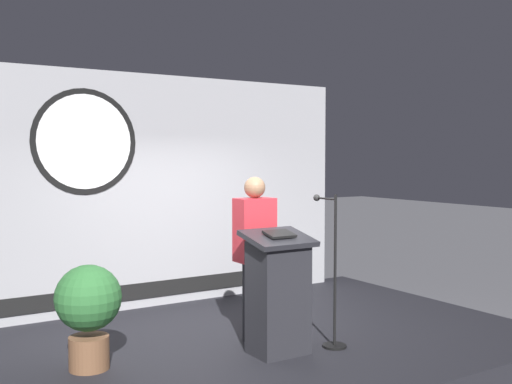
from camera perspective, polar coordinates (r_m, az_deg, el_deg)
ground_plane at (r=6.64m, az=-2.17°, el=-16.15°), size 40.00×40.00×0.00m
stage_platform at (r=6.60m, az=-2.17°, el=-14.92°), size 6.40×4.00×0.30m
banner_display at (r=7.91m, az=-9.15°, el=0.13°), size 5.34×0.12×2.95m
podium at (r=6.00m, az=2.08°, el=-9.45°), size 0.64×0.50×1.21m
speaker_person at (r=6.35m, az=-0.12°, el=-6.11°), size 0.40×0.26×1.71m
microphone_stand at (r=6.27m, az=7.15°, el=-9.41°), size 0.24×0.46×1.54m
potted_plant at (r=5.77m, az=-15.39°, el=-10.27°), size 0.60×0.60×0.95m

